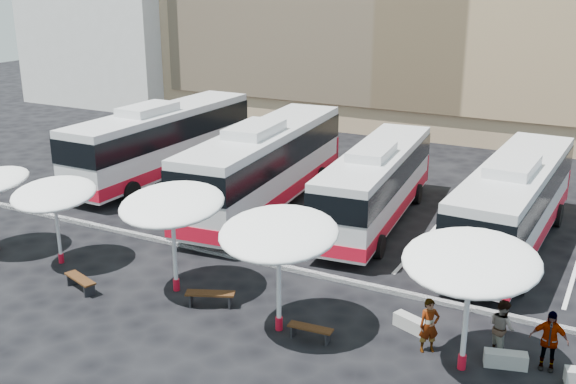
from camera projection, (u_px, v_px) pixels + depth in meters
The scene contains 19 objects.
ground at pixel (229, 263), 26.22m from camera, with size 120.00×120.00×0.00m, color black.
curb_divider at pixel (236, 257), 26.61m from camera, with size 34.00×0.25×0.15m, color black.
bay_lines at pixel (318, 204), 32.94m from camera, with size 24.15×12.00×0.01m.
bus_0 at pixel (163, 139), 36.79m from camera, with size 3.16×13.23×4.19m.
bus_1 at pixel (265, 163), 31.96m from camera, with size 4.08×13.64×4.26m.
bus_2 at pixel (376, 182), 29.97m from camera, with size 3.63×11.89×3.71m.
bus_3 at pixel (514, 201), 27.11m from camera, with size 3.16×12.43×3.92m.
sunshade_1 at pixel (54, 194), 25.38m from camera, with size 4.03×4.06×3.31m.
sunshade_2 at pixel (172, 204), 22.96m from camera, with size 3.95×3.99×3.80m.
sunshade_3 at pixel (279, 233), 20.29m from camera, with size 4.21×4.25×3.84m.
sunshade_4 at pixel (471, 262), 18.16m from camera, with size 3.87×3.91×3.91m.
wood_bench_1 at pixel (80, 281), 23.84m from camera, with size 1.62×0.88×0.48m.
wood_bench_2 at pixel (210, 296), 22.68m from camera, with size 1.69×1.07×0.51m.
wood_bench_3 at pixel (310, 330), 20.61m from camera, with size 1.43×0.49×0.43m.
conc_bench_0 at pixel (411, 323), 21.22m from camera, with size 1.16×0.39×0.43m, color gray.
conc_bench_1 at pixel (506, 359), 19.22m from camera, with size 1.20×0.40×0.45m, color gray.
passenger_0 at pixel (429, 326), 19.82m from camera, with size 0.62×0.41×1.69m, color black.
passenger_1 at pixel (502, 327), 19.68m from camera, with size 0.84×0.66×1.73m, color black.
passenger_2 at pixel (549, 340), 18.92m from camera, with size 1.06×0.44×1.81m, color black.
Camera 1 is at (13.32, -20.21, 10.69)m, focal length 42.00 mm.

